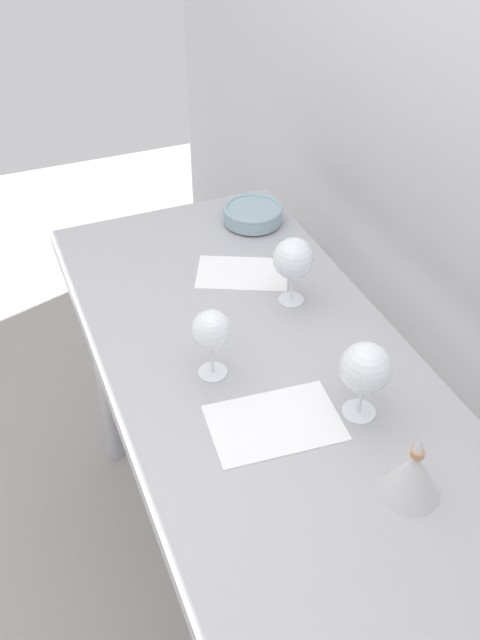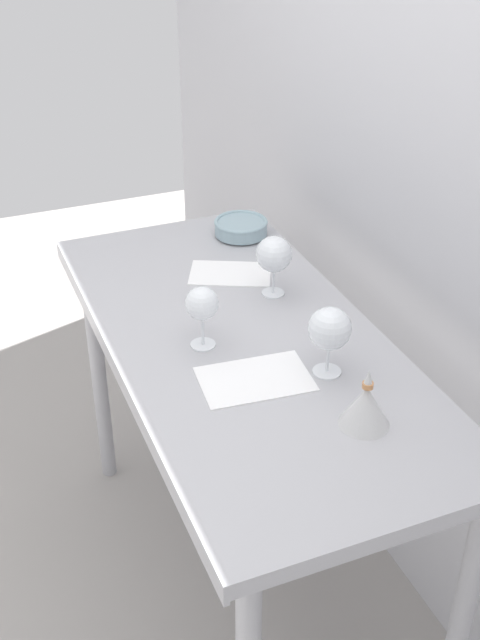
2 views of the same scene
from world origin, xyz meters
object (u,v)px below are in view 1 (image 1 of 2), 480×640
at_px(tasting_sheet_lower, 242,273).
at_px(tasting_bowl, 253,214).
at_px(wine_glass_near_center, 211,332).
at_px(wine_glass_far_right, 365,369).
at_px(wine_glass_far_left, 293,260).
at_px(decanter_funnel, 413,473).
at_px(tasting_sheet_upper, 275,423).

relative_size(tasting_sheet_lower, tasting_bowl, 1.38).
xyz_separation_m(wine_glass_near_center, tasting_bowl, (-0.53, 0.32, -0.09)).
xyz_separation_m(wine_glass_far_right, tasting_bowl, (-0.75, 0.09, -0.09)).
height_order(wine_glass_far_left, decanter_funnel, wine_glass_far_left).
xyz_separation_m(tasting_sheet_lower, tasting_bowl, (-0.22, 0.12, 0.03)).
relative_size(wine_glass_near_center, tasting_bowl, 0.97).
xyz_separation_m(wine_glass_far_left, tasting_sheet_upper, (0.34, -0.20, -0.11)).
height_order(tasting_sheet_lower, decanter_funnel, decanter_funnel).
xyz_separation_m(wine_glass_near_center, tasting_sheet_upper, (0.18, 0.06, -0.11)).
height_order(wine_glass_near_center, decanter_funnel, wine_glass_near_center).
relative_size(tasting_sheet_upper, decanter_funnel, 1.83).
bearing_deg(tasting_bowl, wine_glass_far_right, -6.92).
bearing_deg(tasting_sheet_lower, decanter_funnel, 26.99).
distance_m(wine_glass_far_left, tasting_sheet_lower, 0.20).
bearing_deg(wine_glass_far_right, tasting_sheet_upper, -102.44).
bearing_deg(wine_glass_far_right, tasting_sheet_lower, -176.61).
xyz_separation_m(wine_glass_far_left, decanter_funnel, (0.58, -0.05, -0.07)).
distance_m(wine_glass_near_center, tasting_sheet_lower, 0.39).
height_order(tasting_sheet_upper, tasting_bowl, tasting_bowl).
bearing_deg(decanter_funnel, tasting_bowl, 173.68).
bearing_deg(tasting_bowl, wine_glass_near_center, -30.81).
xyz_separation_m(tasting_sheet_lower, decanter_funnel, (0.72, 0.02, 0.05)).
relative_size(wine_glass_far_right, decanter_funnel, 1.23).
xyz_separation_m(wine_glass_far_right, wine_glass_far_left, (-0.38, 0.03, 0.00)).
distance_m(wine_glass_far_left, tasting_bowl, 0.38).
height_order(wine_glass_near_center, tasting_sheet_lower, wine_glass_near_center).
distance_m(tasting_bowl, decanter_funnel, 0.95).
bearing_deg(tasting_sheet_upper, decanter_funnel, 38.43).
bearing_deg(tasting_sheet_upper, tasting_sheet_lower, 170.27).
height_order(wine_glass_far_right, wine_glass_near_center, wine_glass_far_right).
bearing_deg(decanter_funnel, tasting_sheet_lower, -178.64).
distance_m(wine_glass_near_center, tasting_bowl, 0.62).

